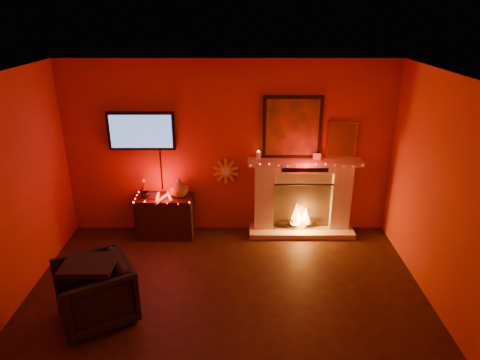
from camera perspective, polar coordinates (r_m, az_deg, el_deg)
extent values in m
plane|color=black|center=(5.01, -2.10, -20.01)|extent=(5.00, 5.00, 0.00)
plane|color=white|center=(3.79, -2.67, 12.06)|extent=(5.00, 5.00, 0.00)
plane|color=#AA311B|center=(6.54, -1.51, 4.12)|extent=(5.00, 0.00, 5.00)
plane|color=#AA311B|center=(4.83, 28.98, -5.49)|extent=(0.00, 5.00, 5.00)
cube|color=beige|center=(6.94, 8.15, -6.79)|extent=(1.65, 0.40, 0.08)
cube|color=beige|center=(6.73, 3.22, -2.63)|extent=(0.30, 0.22, 0.95)
cube|color=beige|center=(6.91, 13.22, -2.57)|extent=(0.30, 0.22, 0.95)
cube|color=beige|center=(6.59, 8.54, 1.71)|extent=(1.50, 0.22, 0.14)
cube|color=beige|center=(6.50, 8.66, 2.36)|extent=(1.72, 0.34, 0.06)
cube|color=#87634E|center=(6.85, 8.22, -2.40)|extent=(0.90, 0.10, 0.95)
cube|color=black|center=(6.72, 8.38, -3.69)|extent=(0.90, 0.02, 0.78)
cylinder|color=black|center=(6.93, 7.31, -5.84)|extent=(0.55, 0.09, 0.09)
cylinder|color=black|center=(6.95, 8.79, -5.30)|extent=(0.51, 0.18, 0.08)
cone|color=orange|center=(6.85, 7.55, -4.43)|extent=(0.20, 0.20, 0.34)
cone|color=orange|center=(6.90, 8.76, -4.68)|extent=(0.16, 0.16, 0.26)
sphere|color=#FF3F07|center=(6.94, 8.14, -5.68)|extent=(0.18, 0.18, 0.18)
cube|color=black|center=(6.45, 6.97, 7.00)|extent=(0.88, 0.05, 0.95)
cube|color=#CE571B|center=(6.43, 7.00, 6.93)|extent=(0.78, 0.01, 0.85)
cube|color=gold|center=(6.64, 13.36, 5.24)|extent=(0.46, 0.04, 0.56)
cube|color=#A47325|center=(6.62, 13.40, 5.19)|extent=(0.38, 0.01, 0.48)
cylinder|color=white|center=(6.45, 2.47, 3.28)|extent=(0.07, 0.07, 0.12)
cube|color=silver|center=(6.53, 10.22, 3.09)|extent=(0.12, 0.01, 0.10)
cube|color=black|center=(6.58, -13.02, 6.38)|extent=(1.00, 0.06, 0.58)
cube|color=#4E7BCB|center=(6.55, -13.08, 6.31)|extent=(0.92, 0.01, 0.50)
cylinder|color=black|center=(6.73, -10.47, 1.38)|extent=(0.02, 0.02, 0.66)
cylinder|color=gold|center=(6.64, -1.92, 1.19)|extent=(0.20, 0.03, 0.20)
cylinder|color=silver|center=(6.62, -1.92, 1.14)|extent=(0.13, 0.01, 0.13)
cube|color=black|center=(6.80, -9.95, -4.77)|extent=(0.87, 0.43, 0.66)
imported|color=brown|center=(6.59, -8.14, -0.97)|extent=(0.29, 0.29, 0.30)
imported|color=black|center=(6.65, -12.55, -1.97)|extent=(0.13, 0.13, 0.10)
cylinder|color=silver|center=(6.59, -10.96, -2.36)|extent=(0.08, 0.38, 0.05)
cylinder|color=silver|center=(6.54, -10.37, -2.49)|extent=(0.17, 0.37, 0.05)
cylinder|color=silver|center=(6.60, -9.33, -2.21)|extent=(0.15, 0.38, 0.05)
cube|color=#501916|center=(6.68, -11.92, -2.18)|extent=(0.20, 0.14, 0.03)
cube|color=#1B2F40|center=(6.67, -11.84, -1.93)|extent=(0.17, 0.12, 0.02)
imported|color=black|center=(5.26, -18.77, -13.96)|extent=(1.09, 1.08, 0.73)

